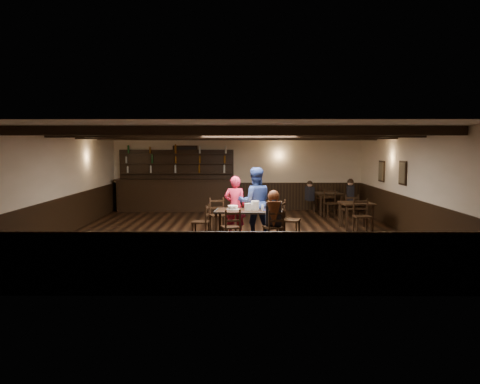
{
  "coord_description": "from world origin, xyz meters",
  "views": [
    {
      "loc": [
        0.16,
        -12.02,
        2.28
      ],
      "look_at": [
        0.11,
        0.2,
        1.11
      ],
      "focal_mm": 35.0,
      "sensor_mm": 36.0,
      "label": 1
    }
  ],
  "objects_px": {
    "chair_near_right": "(275,225)",
    "cake": "(233,208)",
    "dining_table": "(249,213)",
    "bar_counter": "(176,191)",
    "man_blue": "(255,202)",
    "woman_pink": "(235,206)",
    "chair_near_left": "(232,225)"
  },
  "relations": [
    {
      "from": "chair_near_right",
      "to": "man_blue",
      "type": "relative_size",
      "value": 0.48
    },
    {
      "from": "dining_table",
      "to": "woman_pink",
      "type": "relative_size",
      "value": 1.11
    },
    {
      "from": "dining_table",
      "to": "man_blue",
      "type": "xyz_separation_m",
      "value": [
        0.16,
        0.52,
        0.21
      ]
    },
    {
      "from": "chair_near_left",
      "to": "cake",
      "type": "distance_m",
      "value": 0.81
    },
    {
      "from": "chair_near_right",
      "to": "cake",
      "type": "xyz_separation_m",
      "value": [
        -0.98,
        0.81,
        0.29
      ]
    },
    {
      "from": "dining_table",
      "to": "man_blue",
      "type": "height_order",
      "value": "man_blue"
    },
    {
      "from": "chair_near_right",
      "to": "dining_table",
      "type": "bearing_deg",
      "value": 130.49
    },
    {
      "from": "chair_near_left",
      "to": "man_blue",
      "type": "height_order",
      "value": "man_blue"
    },
    {
      "from": "chair_near_left",
      "to": "man_blue",
      "type": "xyz_separation_m",
      "value": [
        0.57,
        1.15,
        0.39
      ]
    },
    {
      "from": "man_blue",
      "to": "chair_near_right",
      "type": "bearing_deg",
      "value": 104.17
    },
    {
      "from": "dining_table",
      "to": "bar_counter",
      "type": "relative_size",
      "value": 0.4
    },
    {
      "from": "chair_near_left",
      "to": "cake",
      "type": "relative_size",
      "value": 2.73
    },
    {
      "from": "man_blue",
      "to": "dining_table",
      "type": "bearing_deg",
      "value": 67.48
    },
    {
      "from": "bar_counter",
      "to": "dining_table",
      "type": "bearing_deg",
      "value": -64.75
    },
    {
      "from": "woman_pink",
      "to": "bar_counter",
      "type": "distance_m",
      "value": 5.24
    },
    {
      "from": "cake",
      "to": "chair_near_right",
      "type": "bearing_deg",
      "value": -39.45
    },
    {
      "from": "dining_table",
      "to": "woman_pink",
      "type": "height_order",
      "value": "woman_pink"
    },
    {
      "from": "chair_near_left",
      "to": "bar_counter",
      "type": "xyz_separation_m",
      "value": [
        -2.13,
        6.02,
        0.23
      ]
    },
    {
      "from": "cake",
      "to": "bar_counter",
      "type": "distance_m",
      "value": 5.69
    },
    {
      "from": "man_blue",
      "to": "bar_counter",
      "type": "distance_m",
      "value": 5.57
    },
    {
      "from": "bar_counter",
      "to": "woman_pink",
      "type": "bearing_deg",
      "value": -65.26
    },
    {
      "from": "chair_near_left",
      "to": "cake",
      "type": "height_order",
      "value": "chair_near_left"
    },
    {
      "from": "dining_table",
      "to": "bar_counter",
      "type": "distance_m",
      "value": 5.96
    },
    {
      "from": "cake",
      "to": "bar_counter",
      "type": "xyz_separation_m",
      "value": [
        -2.15,
        5.27,
        -0.07
      ]
    },
    {
      "from": "dining_table",
      "to": "cake",
      "type": "bearing_deg",
      "value": 162.75
    },
    {
      "from": "dining_table",
      "to": "chair_near_left",
      "type": "xyz_separation_m",
      "value": [
        -0.41,
        -0.63,
        -0.18
      ]
    },
    {
      "from": "man_blue",
      "to": "chair_near_left",
      "type": "bearing_deg",
      "value": 58.33
    },
    {
      "from": "dining_table",
      "to": "chair_near_left",
      "type": "relative_size",
      "value": 2.01
    },
    {
      "from": "chair_near_right",
      "to": "man_blue",
      "type": "bearing_deg",
      "value": 109.38
    },
    {
      "from": "dining_table",
      "to": "chair_near_right",
      "type": "bearing_deg",
      "value": -49.51
    },
    {
      "from": "chair_near_left",
      "to": "woman_pink",
      "type": "distance_m",
      "value": 1.29
    },
    {
      "from": "bar_counter",
      "to": "cake",
      "type": "bearing_deg",
      "value": -67.84
    }
  ]
}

